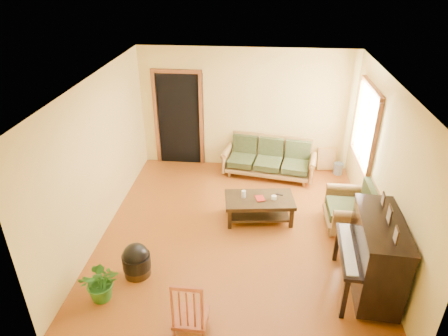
# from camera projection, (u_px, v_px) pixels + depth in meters

# --- Properties ---
(floor) EXTENTS (5.00, 5.00, 0.00)m
(floor) POSITION_uv_depth(u_px,v_px,m) (237.00, 230.00, 6.88)
(floor) COLOR #69310D
(floor) RESTS_ON ground
(doorway) EXTENTS (1.08, 0.16, 2.05)m
(doorway) POSITION_uv_depth(u_px,v_px,m) (179.00, 120.00, 8.70)
(doorway) COLOR black
(doorway) RESTS_ON floor
(window) EXTENTS (0.12, 1.36, 1.46)m
(window) POSITION_uv_depth(u_px,v_px,m) (366.00, 126.00, 7.13)
(window) COLOR white
(window) RESTS_ON right_wall
(sofa) EXTENTS (2.00, 1.10, 0.81)m
(sofa) POSITION_uv_depth(u_px,v_px,m) (269.00, 158.00, 8.41)
(sofa) COLOR olive
(sofa) RESTS_ON floor
(coffee_table) EXTENTS (1.27, 0.80, 0.44)m
(coffee_table) POSITION_uv_depth(u_px,v_px,m) (259.00, 209.00, 7.08)
(coffee_table) COLOR black
(coffee_table) RESTS_ON floor
(armchair) EXTENTS (0.87, 0.91, 0.90)m
(armchair) POSITION_uv_depth(u_px,v_px,m) (350.00, 205.00, 6.76)
(armchair) COLOR olive
(armchair) RESTS_ON floor
(piano) EXTENTS (0.87, 1.37, 1.17)m
(piano) POSITION_uv_depth(u_px,v_px,m) (376.00, 257.00, 5.39)
(piano) COLOR black
(piano) RESTS_ON floor
(footstool) EXTENTS (0.46, 0.46, 0.39)m
(footstool) POSITION_uv_depth(u_px,v_px,m) (137.00, 263.00, 5.85)
(footstool) COLOR black
(footstool) RESTS_ON floor
(red_chair) EXTENTS (0.42, 0.46, 0.88)m
(red_chair) POSITION_uv_depth(u_px,v_px,m) (190.00, 304.00, 4.85)
(red_chair) COLOR brown
(red_chair) RESTS_ON floor
(leaning_frame) EXTENTS (0.42, 0.15, 0.55)m
(leaning_frame) POSITION_uv_depth(u_px,v_px,m) (327.00, 158.00, 8.71)
(leaning_frame) COLOR #B4883C
(leaning_frame) RESTS_ON floor
(ceramic_crock) EXTENTS (0.21, 0.21, 0.25)m
(ceramic_crock) POSITION_uv_depth(u_px,v_px,m) (338.00, 169.00, 8.61)
(ceramic_crock) COLOR #2F508D
(ceramic_crock) RESTS_ON floor
(potted_plant) EXTENTS (0.63, 0.58, 0.59)m
(potted_plant) POSITION_uv_depth(u_px,v_px,m) (101.00, 282.00, 5.38)
(potted_plant) COLOR #285F1B
(potted_plant) RESTS_ON floor
(book) EXTENTS (0.20, 0.23, 0.02)m
(book) POSITION_uv_depth(u_px,v_px,m) (256.00, 199.00, 6.94)
(book) COLOR maroon
(book) RESTS_ON coffee_table
(candle) EXTENTS (0.09, 0.09, 0.13)m
(candle) POSITION_uv_depth(u_px,v_px,m) (244.00, 194.00, 6.98)
(candle) COLOR white
(candle) RESTS_ON coffee_table
(glass_jar) EXTENTS (0.11, 0.11, 0.06)m
(glass_jar) POSITION_uv_depth(u_px,v_px,m) (274.00, 197.00, 6.94)
(glass_jar) COLOR white
(glass_jar) RESTS_ON coffee_table
(remote) EXTENTS (0.14, 0.07, 0.01)m
(remote) POSITION_uv_depth(u_px,v_px,m) (279.00, 194.00, 7.07)
(remote) COLOR black
(remote) RESTS_ON coffee_table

